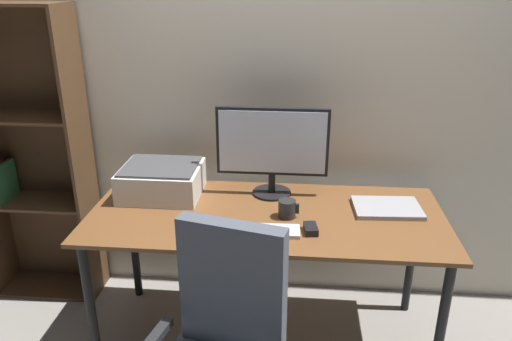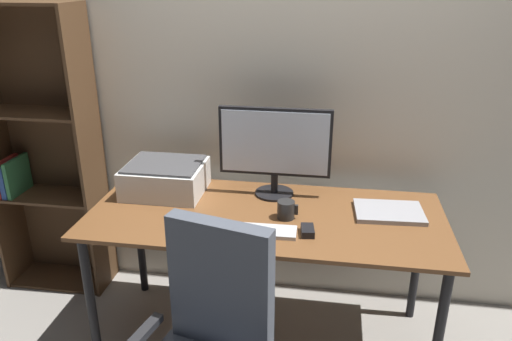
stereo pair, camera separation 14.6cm
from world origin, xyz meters
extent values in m
plane|color=gray|center=(0.00, 0.00, 0.00)|extent=(12.00, 12.00, 0.00)
cube|color=beige|center=(0.00, 0.54, 1.30)|extent=(6.40, 0.10, 2.60)
cube|color=brown|center=(0.00, 0.00, 0.73)|extent=(1.70, 0.74, 0.02)
cylinder|color=black|center=(-0.79, -0.31, 0.36)|extent=(0.04, 0.04, 0.72)
cylinder|color=black|center=(0.79, -0.31, 0.36)|extent=(0.04, 0.04, 0.72)
cylinder|color=black|center=(-0.79, 0.31, 0.36)|extent=(0.04, 0.04, 0.72)
cylinder|color=black|center=(0.79, 0.31, 0.36)|extent=(0.04, 0.04, 0.72)
cylinder|color=black|center=(0.01, 0.23, 0.75)|extent=(0.20, 0.20, 0.01)
cylinder|color=black|center=(0.01, 0.23, 0.80)|extent=(0.04, 0.04, 0.10)
cube|color=black|center=(0.01, 0.23, 1.03)|extent=(0.57, 0.03, 0.35)
cube|color=silver|center=(0.01, 0.22, 1.03)|extent=(0.54, 0.01, 0.32)
cube|color=#B7BABC|center=(0.02, -0.19, 0.75)|extent=(0.29, 0.12, 0.02)
cube|color=black|center=(0.21, -0.16, 0.76)|extent=(0.07, 0.10, 0.03)
cylinder|color=black|center=(0.10, -0.03, 0.78)|extent=(0.08, 0.08, 0.09)
cube|color=black|center=(0.15, -0.03, 0.79)|extent=(0.02, 0.01, 0.05)
cube|color=#99999E|center=(0.58, 0.09, 0.75)|extent=(0.33, 0.25, 0.02)
cube|color=silver|center=(-0.55, 0.17, 0.81)|extent=(0.40, 0.34, 0.15)
cube|color=#424244|center=(-0.55, 0.17, 0.90)|extent=(0.37, 0.31, 0.01)
cube|color=#474C56|center=(-0.08, -0.61, 0.75)|extent=(0.41, 0.16, 0.52)
cube|color=#4C331E|center=(-1.04, 0.33, 0.84)|extent=(0.02, 0.28, 1.68)
cube|color=#4C331E|center=(-1.33, 0.46, 0.84)|extent=(0.61, 0.01, 1.68)
cube|color=#4C331E|center=(-1.33, 0.33, 0.01)|extent=(0.57, 0.26, 0.02)
cube|color=#4C331E|center=(-1.33, 0.33, 0.59)|extent=(0.57, 0.26, 0.02)
cube|color=#4C331E|center=(-1.33, 0.33, 1.09)|extent=(0.57, 0.26, 0.02)
cube|color=#4C331E|center=(-1.33, 0.33, 1.67)|extent=(0.57, 0.26, 0.02)
cube|color=#28478C|center=(-1.55, 0.32, 0.69)|extent=(0.03, 0.22, 0.19)
cube|color=#337242|center=(-1.51, 0.32, 0.70)|extent=(0.02, 0.22, 0.22)
camera|label=1|loc=(0.14, -2.10, 1.81)|focal=34.40mm
camera|label=2|loc=(0.29, -2.08, 1.81)|focal=34.40mm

